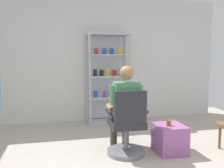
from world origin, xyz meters
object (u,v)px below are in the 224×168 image
Objects in this scene: seated_shopkeeper at (124,105)px; storage_crate at (170,139)px; display_cabinet_main at (108,78)px; office_chair at (127,129)px; tea_glass at (169,123)px.

seated_shopkeeper reaches higher than storage_crate.
display_cabinet_main is 1.98× the size of office_chair.
office_chair is 2.13× the size of storage_crate.
display_cabinet_main is 1.75m from seated_shopkeeper.
tea_glass is at bearing -7.24° from office_chair.
office_chair is at bearing 176.67° from storage_crate.
tea_glass is (0.60, -0.08, 0.07)m from office_chair.
storage_crate is at bearing -74.76° from display_cabinet_main.
display_cabinet_main is 1.98m from office_chair.
display_cabinet_main is 4.21× the size of storage_crate.
storage_crate is 0.26m from tea_glass.
display_cabinet_main is 2.14m from storage_crate.
seated_shopkeeper is at bearing 158.19° from tea_glass.
display_cabinet_main is 2.09m from tea_glass.
tea_glass is at bearing -21.81° from seated_shopkeeper.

